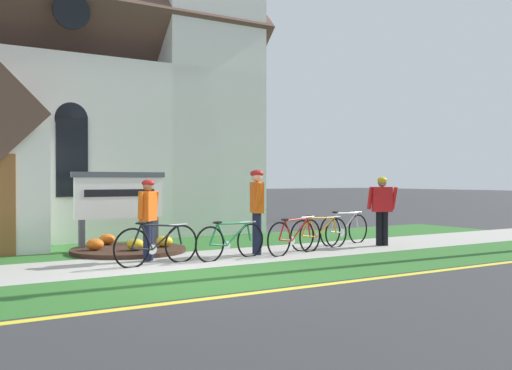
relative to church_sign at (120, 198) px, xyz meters
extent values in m
plane|color=#333335|center=(-0.15, 0.02, -1.16)|extent=(140.00, 140.00, 0.00)
cube|color=#A8A59E|center=(-0.64, -2.31, -1.16)|extent=(32.00, 2.26, 0.01)
cube|color=#2D6628|center=(-0.64, -4.53, -1.16)|extent=(32.00, 2.17, 0.01)
cube|color=#2D6628|center=(-0.64, 0.26, -1.16)|extent=(24.00, 2.89, 0.01)
cube|color=yellow|center=(-0.64, -5.76, -1.16)|extent=(28.00, 0.16, 0.01)
cube|color=white|center=(-0.64, 6.86, 1.17)|extent=(11.23, 10.31, 4.68)
cube|color=brown|center=(-0.64, 6.86, 4.92)|extent=(11.73, 10.49, 10.49)
cube|color=white|center=(3.49, 3.19, 4.51)|extent=(2.98, 2.98, 11.35)
cube|color=black|center=(-0.64, 1.67, 0.94)|extent=(0.76, 0.06, 1.90)
cone|color=black|center=(-0.64, 1.67, 1.89)|extent=(0.80, 0.06, 0.80)
cylinder|color=black|center=(-0.64, 1.67, 4.50)|extent=(0.90, 0.06, 0.90)
cube|color=#474C56|center=(-0.86, -0.05, -0.81)|extent=(0.12, 0.12, 0.71)
cube|color=#474C56|center=(0.86, 0.05, -0.81)|extent=(0.12, 0.12, 0.71)
cube|color=white|center=(0.00, 0.00, 0.00)|extent=(2.04, 0.21, 0.91)
cube|color=#474C56|center=(0.00, 0.00, 0.52)|extent=(2.17, 0.25, 0.12)
cube|color=black|center=(0.00, -0.04, 0.11)|extent=(1.63, 0.11, 0.16)
cylinder|color=#382319|center=(0.00, -0.59, -1.11)|extent=(2.44, 2.44, 0.10)
ellipsoid|color=gold|center=(0.74, -0.80, -0.94)|extent=(0.36, 0.36, 0.24)
ellipsoid|color=orange|center=(-0.19, 0.30, -0.94)|extent=(0.36, 0.36, 0.24)
ellipsoid|color=orange|center=(-0.72, -0.59, -0.94)|extent=(0.36, 0.36, 0.24)
ellipsoid|color=gold|center=(-0.01, -1.06, -0.94)|extent=(0.36, 0.36, 0.24)
torus|color=black|center=(0.85, -2.78, -0.83)|extent=(0.70, 0.17, 0.71)
torus|color=black|center=(1.87, -2.57, -0.83)|extent=(0.70, 0.17, 0.71)
cylinder|color=#19723F|center=(1.52, -2.64, -0.67)|extent=(0.56, 0.15, 0.44)
cylinder|color=#19723F|center=(1.41, -2.66, -0.46)|extent=(0.76, 0.19, 0.06)
cylinder|color=#19723F|center=(1.14, -2.72, -0.66)|extent=(0.26, 0.09, 0.45)
cylinder|color=#19723F|center=(1.05, -2.74, -0.85)|extent=(0.42, 0.12, 0.09)
cylinder|color=#19723F|center=(0.94, -2.76, -0.64)|extent=(0.22, 0.08, 0.40)
cylinder|color=#19723F|center=(1.83, -2.58, -0.65)|extent=(0.12, 0.06, 0.37)
ellipsoid|color=black|center=(1.03, -2.74, -0.42)|extent=(0.25, 0.13, 0.05)
cylinder|color=silver|center=(1.79, -2.59, -0.45)|extent=(0.44, 0.11, 0.03)
cylinder|color=silver|center=(1.26, -2.70, -0.88)|extent=(0.18, 0.06, 0.18)
torus|color=black|center=(-0.66, -2.71, -0.81)|extent=(0.73, 0.16, 0.73)
torus|color=black|center=(0.37, -2.52, -0.81)|extent=(0.73, 0.16, 0.73)
cylinder|color=black|center=(0.02, -2.59, -0.67)|extent=(0.57, 0.13, 0.43)
cylinder|color=black|center=(-0.09, -2.61, -0.43)|extent=(0.77, 0.17, 0.10)
cylinder|color=black|center=(-0.36, -2.65, -0.63)|extent=(0.27, 0.08, 0.48)
cylinder|color=black|center=(-0.46, -2.67, -0.84)|extent=(0.42, 0.11, 0.09)
cylinder|color=black|center=(-0.57, -2.69, -0.61)|extent=(0.22, 0.07, 0.43)
cylinder|color=black|center=(0.33, -2.53, -0.64)|extent=(0.12, 0.06, 0.36)
ellipsoid|color=black|center=(-0.48, -2.68, -0.37)|extent=(0.25, 0.12, 0.05)
cylinder|color=silver|center=(0.29, -2.54, -0.44)|extent=(0.44, 0.10, 0.03)
cylinder|color=silver|center=(-0.25, -2.63, -0.87)|extent=(0.18, 0.05, 0.18)
torus|color=black|center=(3.33, -2.35, -0.83)|extent=(0.71, 0.12, 0.71)
torus|color=black|center=(4.39, -2.21, -0.83)|extent=(0.71, 0.12, 0.71)
cylinder|color=orange|center=(4.03, -2.26, -0.67)|extent=(0.58, 0.11, 0.44)
cylinder|color=orange|center=(3.91, -2.27, -0.46)|extent=(0.79, 0.13, 0.07)
cylinder|color=orange|center=(3.64, -2.31, -0.66)|extent=(0.27, 0.07, 0.45)
cylinder|color=orange|center=(3.54, -2.32, -0.85)|extent=(0.43, 0.09, 0.09)
cylinder|color=orange|center=(3.42, -2.33, -0.63)|extent=(0.23, 0.06, 0.40)
cylinder|color=orange|center=(4.35, -2.22, -0.65)|extent=(0.12, 0.05, 0.36)
ellipsoid|color=black|center=(3.52, -2.32, -0.41)|extent=(0.25, 0.11, 0.05)
cylinder|color=silver|center=(4.31, -2.23, -0.45)|extent=(0.44, 0.08, 0.03)
cylinder|color=silver|center=(3.75, -2.29, -0.88)|extent=(0.18, 0.04, 0.18)
torus|color=black|center=(2.39, -2.84, -0.81)|extent=(0.72, 0.23, 0.73)
torus|color=black|center=(3.38, -2.57, -0.81)|extent=(0.72, 0.23, 0.73)
cylinder|color=#A51E19|center=(3.04, -2.66, -0.64)|extent=(0.55, 0.19, 0.47)
cylinder|color=#A51E19|center=(2.93, -2.69, -0.43)|extent=(0.74, 0.24, 0.06)
cylinder|color=#A51E19|center=(2.68, -2.76, -0.65)|extent=(0.26, 0.10, 0.44)
cylinder|color=#A51E19|center=(2.59, -2.79, -0.84)|extent=(0.41, 0.15, 0.09)
cylinder|color=#A51E19|center=(2.48, -2.82, -0.63)|extent=(0.22, 0.09, 0.39)
cylinder|color=#A51E19|center=(3.34, -2.58, -0.62)|extent=(0.12, 0.07, 0.40)
ellipsoid|color=black|center=(2.57, -2.79, -0.41)|extent=(0.25, 0.14, 0.05)
cylinder|color=silver|center=(3.30, -2.59, -0.40)|extent=(0.43, 0.15, 0.03)
cylinder|color=silver|center=(2.78, -2.73, -0.87)|extent=(0.18, 0.07, 0.18)
torus|color=black|center=(4.41, -1.98, -0.82)|extent=(0.72, 0.18, 0.73)
torus|color=black|center=(5.45, -1.77, -0.82)|extent=(0.72, 0.18, 0.73)
cylinder|color=#B7B7BC|center=(5.10, -1.84, -0.64)|extent=(0.57, 0.15, 0.48)
cylinder|color=#B7B7BC|center=(4.98, -1.86, -0.40)|extent=(0.78, 0.19, 0.06)
cylinder|color=#B7B7BC|center=(4.71, -1.92, -0.63)|extent=(0.27, 0.09, 0.49)
cylinder|color=#B7B7BC|center=(4.62, -1.93, -0.84)|extent=(0.43, 0.12, 0.09)
cylinder|color=#B7B7BC|center=(4.50, -1.96, -0.60)|extent=(0.23, 0.08, 0.44)
cylinder|color=#B7B7BC|center=(5.41, -1.78, -0.62)|extent=(0.12, 0.06, 0.41)
ellipsoid|color=black|center=(4.60, -1.94, -0.36)|extent=(0.25, 0.12, 0.05)
cylinder|color=silver|center=(5.37, -1.79, -0.40)|extent=(0.44, 0.11, 0.03)
cylinder|color=silver|center=(4.83, -1.89, -0.87)|extent=(0.18, 0.05, 0.18)
cylinder|color=#191E38|center=(2.21, -2.24, -0.72)|extent=(0.15, 0.15, 0.88)
cylinder|color=#191E38|center=(2.14, -2.42, -0.72)|extent=(0.15, 0.15, 0.88)
cube|color=#E55914|center=(2.17, -2.33, 0.04)|extent=(0.35, 0.53, 0.64)
sphere|color=beige|center=(2.17, -2.33, 0.47)|extent=(0.23, 0.23, 0.23)
ellipsoid|color=red|center=(2.17, -2.33, 0.53)|extent=(0.35, 0.32, 0.16)
cylinder|color=#E55914|center=(2.31, -2.06, 0.07)|extent=(0.09, 0.21, 0.58)
cylinder|color=#E55914|center=(2.04, -2.60, 0.07)|extent=(0.09, 0.26, 0.58)
cylinder|color=#191E38|center=(-0.07, -2.02, -0.77)|extent=(0.15, 0.15, 0.78)
cylinder|color=#191E38|center=(-0.15, -2.10, -0.77)|extent=(0.15, 0.15, 0.78)
cube|color=#E55914|center=(-0.11, -2.06, -0.10)|extent=(0.45, 0.45, 0.57)
sphere|color=#936B51|center=(-0.11, -2.06, 0.28)|extent=(0.20, 0.20, 0.20)
ellipsoid|color=red|center=(-0.11, -2.06, 0.34)|extent=(0.33, 0.33, 0.14)
cylinder|color=#E55914|center=(0.10, -1.89, -0.07)|extent=(0.09, 0.22, 0.52)
cylinder|color=#E55914|center=(-0.33, -2.23, -0.07)|extent=(0.09, 0.12, 0.52)
cylinder|color=black|center=(5.46, -2.50, -0.76)|extent=(0.15, 0.15, 0.81)
cylinder|color=black|center=(5.59, -2.56, -0.76)|extent=(0.15, 0.15, 0.81)
cube|color=red|center=(5.53, -2.53, -0.06)|extent=(0.50, 0.39, 0.59)
sphere|color=#936B51|center=(5.53, -2.53, 0.34)|extent=(0.21, 0.21, 0.21)
ellipsoid|color=gold|center=(5.53, -2.53, 0.40)|extent=(0.32, 0.33, 0.15)
cylinder|color=red|center=(5.30, -2.36, -0.03)|extent=(0.09, 0.18, 0.54)
cylinder|color=red|center=(5.75, -2.70, -0.03)|extent=(0.09, 0.20, 0.54)
cylinder|color=#4C3823|center=(6.34, 6.80, 0.04)|extent=(0.38, 0.38, 2.40)
cone|color=#14471E|center=(6.34, 6.80, 3.56)|extent=(2.96, 2.96, 4.65)
camera|label=1|loc=(-4.07, -12.51, 0.41)|focal=40.20mm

